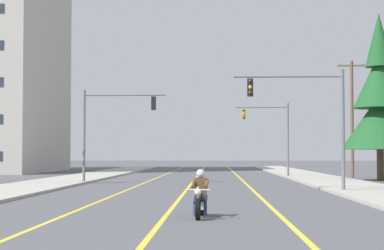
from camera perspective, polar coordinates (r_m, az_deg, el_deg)
lane_stripe_center at (r=54.60m, az=0.31°, el=-4.48°), size 0.16×100.00×0.01m
lane_stripe_left at (r=54.78m, az=-3.02°, el=-4.47°), size 0.16×100.00×0.01m
lane_stripe_right at (r=54.62m, az=4.06°, el=-4.47°), size 0.16×100.00×0.01m
sidewalk_kerb_right at (r=50.21m, az=11.02°, el=-4.54°), size 4.40×110.00×0.14m
sidewalk_kerb_left at (r=50.69m, az=-10.12°, el=-4.52°), size 4.40×110.00×0.14m
motorcycle_with_rider at (r=20.73m, az=0.68°, el=-6.15°), size 0.70×2.19×1.46m
traffic_signal_near_right at (r=34.77m, az=9.91°, el=1.23°), size 5.56×0.37×6.20m
traffic_signal_near_left at (r=45.45m, az=-7.04°, el=0.35°), size 5.54×0.37×6.20m
traffic_signal_mid_right at (r=57.03m, az=6.80°, el=-0.29°), size 4.39×0.39×6.20m
utility_pole_right_far at (r=56.77m, az=13.27°, el=0.70°), size 2.30×0.26×9.55m
conifer_tree_right_verge_far at (r=51.26m, az=15.45°, el=1.77°), size 5.58×5.58×12.29m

